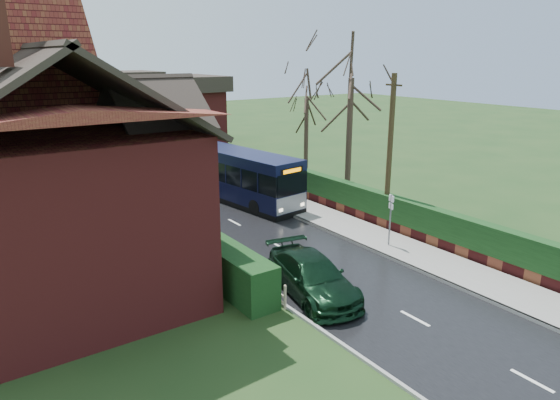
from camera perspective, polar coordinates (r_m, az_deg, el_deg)
ground at (r=21.42m, az=2.82°, el=-6.88°), size 140.00×140.00×0.00m
road at (r=29.49m, az=-9.09°, el=-0.50°), size 6.00×100.00×0.02m
pavement at (r=31.45m, az=-2.13°, el=0.87°), size 2.50×100.00×0.14m
kerb_right at (r=30.85m, az=-4.01°, el=0.53°), size 0.12×100.00×0.14m
kerb_left at (r=28.36m, az=-14.63°, el=-1.43°), size 0.12×100.00×0.10m
front_hedge at (r=23.39m, az=-12.38°, el=-3.12°), size 1.20×16.00×1.60m
picket_fence at (r=23.78m, az=-10.67°, el=-3.59°), size 0.10×16.00×0.90m
right_wall_hedge at (r=32.05m, az=0.19°, el=2.93°), size 0.60×50.00×1.80m
brick_house at (r=20.99m, az=-24.99°, el=3.65°), size 9.30×14.60×10.30m
bus at (r=29.88m, az=-5.21°, el=2.82°), size 3.60×10.18×3.03m
car_silver at (r=29.64m, az=-12.79°, el=0.63°), size 1.52×3.70×1.26m
car_green at (r=18.27m, az=3.71°, el=-8.69°), size 2.91×5.21×1.43m
car_distant at (r=52.10m, az=-19.97°, el=6.78°), size 2.11×4.46×1.41m
bus_stop_sign at (r=22.70m, az=12.52°, el=-1.46°), size 0.17×0.37×2.51m
telegraph_pole at (r=24.73m, az=12.42°, el=5.25°), size 0.26×0.98×7.61m
tree_right_near at (r=29.21m, az=8.20°, el=14.60°), size 4.74×4.74×10.24m
tree_right_far at (r=34.48m, az=3.08°, el=12.15°), size 4.13×4.13×7.97m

